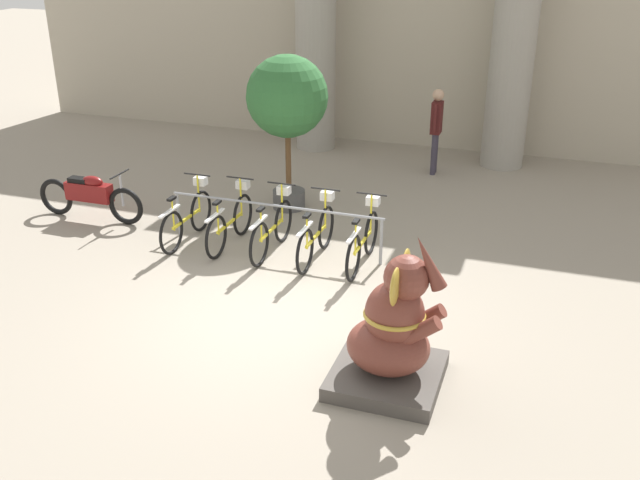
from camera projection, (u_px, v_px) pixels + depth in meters
name	position (u px, v px, depth m)	size (l,w,h in m)	color
ground_plane	(279.00, 315.00, 9.56)	(60.00, 60.00, 0.00)	gray
building_facade	(421.00, 13.00, 15.78)	(20.00, 0.20, 6.00)	#B2A893
column_left	(316.00, 32.00, 15.70)	(1.13, 1.13, 5.16)	gray
column_right	(514.00, 41.00, 14.44)	(1.13, 1.13, 5.16)	gray
bike_rack	(275.00, 214.00, 11.25)	(3.58, 0.05, 0.77)	gray
bicycle_0	(187.00, 217.00, 11.64)	(0.48, 1.69, 1.02)	black
bicycle_1	(231.00, 221.00, 11.48)	(0.48, 1.69, 1.02)	black
bicycle_2	(272.00, 228.00, 11.23)	(0.48, 1.69, 1.02)	black
bicycle_3	(317.00, 234.00, 11.00)	(0.48, 1.69, 1.02)	black
bicycle_4	(363.00, 240.00, 10.79)	(0.48, 1.69, 1.02)	black
elephant_statue	(393.00, 335.00, 7.88)	(1.22, 1.22, 1.90)	#4C4742
motorcycle	(90.00, 195.00, 12.48)	(2.11, 0.55, 0.93)	black
person_pedestrian	(436.00, 123.00, 14.55)	(0.24, 0.47, 1.77)	#383342
potted_tree	(287.00, 101.00, 12.37)	(1.44, 1.44, 2.79)	#4C4C4C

